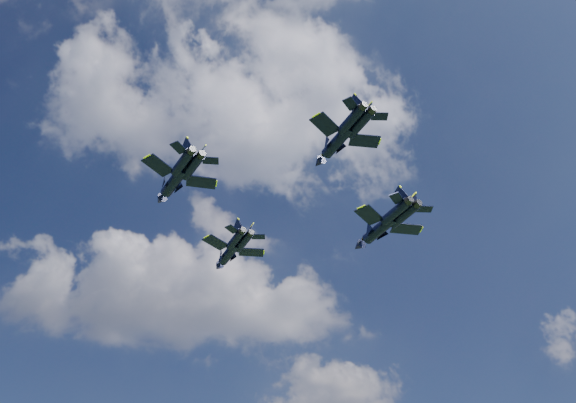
% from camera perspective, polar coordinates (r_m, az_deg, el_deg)
% --- Properties ---
extents(jet_lead, '(10.94, 15.06, 3.59)m').
position_cam_1_polar(jet_lead, '(101.28, -6.06, -5.29)').
color(jet_lead, black).
extents(jet_left, '(10.59, 14.19, 3.45)m').
position_cam_1_polar(jet_left, '(81.63, -11.58, 1.90)').
color(jet_left, black).
extents(jet_right, '(12.24, 16.64, 4.00)m').
position_cam_1_polar(jet_right, '(93.59, 9.12, -2.86)').
color(jet_right, black).
extents(jet_slot, '(10.23, 13.99, 3.35)m').
position_cam_1_polar(jet_slot, '(77.55, 4.90, 5.98)').
color(jet_slot, black).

